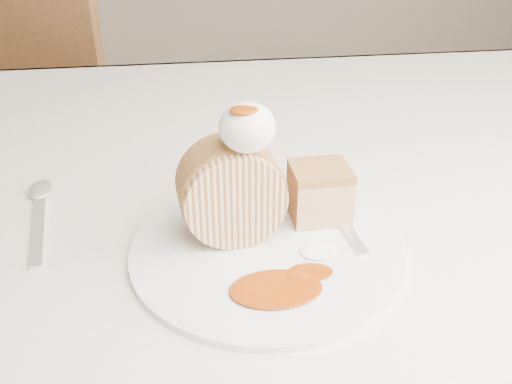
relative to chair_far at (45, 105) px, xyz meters
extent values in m
cube|color=white|center=(0.46, -0.77, 0.18)|extent=(1.40, 0.90, 0.04)
cube|color=white|center=(0.46, -0.33, 0.06)|extent=(1.40, 0.01, 0.28)
cylinder|color=brown|center=(1.08, -0.40, -0.19)|extent=(0.06, 0.06, 0.71)
cube|color=brown|center=(0.02, 0.09, -0.08)|extent=(0.55, 0.55, 0.04)
cube|color=brown|center=(-0.03, -0.11, 0.17)|extent=(0.45, 0.16, 0.47)
cylinder|color=brown|center=(0.26, 0.22, -0.33)|extent=(0.04, 0.04, 0.44)
cylinder|color=brown|center=(-0.11, 0.32, -0.33)|extent=(0.04, 0.04, 0.44)
cylinder|color=brown|center=(0.16, -0.15, -0.33)|extent=(0.04, 0.04, 0.44)
cylinder|color=white|center=(0.45, -1.00, 0.21)|extent=(0.30, 0.30, 0.01)
cylinder|color=beige|center=(0.42, -0.97, 0.27)|extent=(0.11, 0.07, 0.11)
cube|color=#AF7B42|center=(0.52, -0.94, 0.24)|extent=(0.07, 0.06, 0.05)
ellipsoid|color=white|center=(0.44, -0.98, 0.35)|extent=(0.06, 0.06, 0.05)
ellipsoid|color=#8E3305|center=(0.43, -0.99, 0.37)|extent=(0.03, 0.02, 0.01)
cube|color=silver|center=(0.55, -0.97, 0.21)|extent=(0.04, 0.18, 0.00)
cube|color=silver|center=(0.20, -0.93, 0.21)|extent=(0.05, 0.18, 0.00)
camera|label=1|loc=(0.38, -1.49, 0.58)|focal=40.00mm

